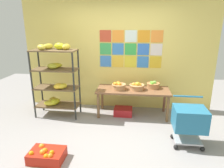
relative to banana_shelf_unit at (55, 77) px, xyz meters
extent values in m
plane|color=gray|center=(1.31, -0.99, -0.89)|extent=(9.30, 9.30, 0.00)
cube|color=#E9D064|center=(1.31, 0.69, 0.50)|extent=(4.53, 0.06, 2.79)
cube|color=#C8462B|center=(1.02, 0.65, 0.86)|extent=(0.27, 0.01, 0.27)
cube|color=orange|center=(1.32, 0.65, 0.86)|extent=(0.27, 0.01, 0.27)
cube|color=silver|center=(1.62, 0.65, 0.86)|extent=(0.27, 0.01, 0.27)
cube|color=orange|center=(1.91, 0.65, 0.86)|extent=(0.27, 0.01, 0.27)
cube|color=orange|center=(2.21, 0.65, 0.86)|extent=(0.27, 0.01, 0.27)
cube|color=green|center=(1.02, 0.65, 0.56)|extent=(0.27, 0.01, 0.27)
cube|color=#377AC6|center=(1.32, 0.65, 0.56)|extent=(0.27, 0.01, 0.27)
cube|color=green|center=(1.62, 0.65, 0.56)|extent=(0.27, 0.01, 0.27)
cube|color=blue|center=(1.91, 0.65, 0.56)|extent=(0.27, 0.01, 0.27)
cube|color=silver|center=(2.21, 0.65, 0.56)|extent=(0.27, 0.01, 0.27)
cube|color=#3B7AC7|center=(1.02, 0.65, 0.27)|extent=(0.27, 0.01, 0.27)
cube|color=gold|center=(1.32, 0.65, 0.27)|extent=(0.27, 0.01, 0.27)
cube|color=yellow|center=(1.62, 0.65, 0.27)|extent=(0.27, 0.01, 0.27)
cube|color=#3579C8|center=(1.91, 0.65, 0.27)|extent=(0.27, 0.01, 0.27)
cube|color=gold|center=(2.21, 0.65, 0.27)|extent=(0.27, 0.01, 0.27)
cylinder|color=#2A2C28|center=(-0.45, -0.21, -0.14)|extent=(0.04, 0.04, 1.50)
cylinder|color=#2A2C28|center=(0.48, -0.21, -0.14)|extent=(0.04, 0.04, 1.50)
cylinder|color=#2A2C28|center=(-0.45, 0.20, -0.14)|extent=(0.04, 0.04, 1.50)
cylinder|color=#2A2C28|center=(0.48, 0.20, -0.14)|extent=(0.04, 0.04, 1.50)
cube|color=brown|center=(0.02, 0.00, -0.64)|extent=(0.96, 0.44, 0.02)
ellipsoid|color=yellow|center=(-0.04, -0.04, -0.56)|extent=(0.23, 0.28, 0.14)
ellipsoid|color=gold|center=(-0.14, 0.04, -0.56)|extent=(0.19, 0.23, 0.15)
ellipsoid|color=yellow|center=(-0.06, 0.09, -0.58)|extent=(0.28, 0.30, 0.10)
ellipsoid|color=yellow|center=(-0.14, -0.09, -0.57)|extent=(0.27, 0.17, 0.11)
cube|color=brown|center=(0.02, 0.00, -0.23)|extent=(0.96, 0.44, 0.02)
ellipsoid|color=yellow|center=(0.20, -0.10, -0.16)|extent=(0.23, 0.25, 0.12)
ellipsoid|color=yellow|center=(0.11, -0.13, -0.15)|extent=(0.26, 0.24, 0.13)
cube|color=brown|center=(0.02, 0.00, 0.18)|extent=(0.96, 0.44, 0.02)
ellipsoid|color=yellow|center=(0.00, 0.03, 0.25)|extent=(0.24, 0.27, 0.11)
ellipsoid|color=yellow|center=(-0.03, 0.14, 0.24)|extent=(0.31, 0.19, 0.10)
ellipsoid|color=yellow|center=(-0.05, 0.00, 0.25)|extent=(0.30, 0.26, 0.12)
cube|color=brown|center=(0.02, 0.00, 0.59)|extent=(0.96, 0.44, 0.02)
ellipsoid|color=yellow|center=(-0.15, 0.11, 0.67)|extent=(0.22, 0.28, 0.12)
ellipsoid|color=yellow|center=(0.13, 0.05, 0.68)|extent=(0.28, 0.19, 0.14)
ellipsoid|color=yellow|center=(0.28, 0.03, 0.67)|extent=(0.20, 0.25, 0.12)
ellipsoid|color=gold|center=(-0.21, -0.09, 0.67)|extent=(0.26, 0.26, 0.12)
cube|color=brown|center=(1.71, 0.21, -0.29)|extent=(1.62, 0.65, 0.04)
cylinder|color=brown|center=(0.96, -0.06, -0.60)|extent=(0.06, 0.06, 0.58)
cylinder|color=brown|center=(2.46, -0.06, -0.60)|extent=(0.06, 0.06, 0.58)
cylinder|color=brown|center=(0.96, 0.47, -0.60)|extent=(0.06, 0.06, 0.58)
cylinder|color=brown|center=(2.46, 0.47, -0.60)|extent=(0.06, 0.06, 0.58)
cylinder|color=#B48050|center=(1.40, 0.16, -0.22)|extent=(0.29, 0.29, 0.11)
torus|color=#B0814E|center=(1.40, 0.16, -0.16)|extent=(0.32, 0.32, 0.03)
sphere|color=orange|center=(1.41, 0.13, -0.15)|extent=(0.10, 0.10, 0.10)
sphere|color=orange|center=(1.33, 0.13, -0.15)|extent=(0.07, 0.07, 0.07)
sphere|color=orange|center=(1.31, 0.17, -0.15)|extent=(0.08, 0.08, 0.08)
sphere|color=orange|center=(1.32, 0.13, -0.15)|extent=(0.08, 0.08, 0.08)
sphere|color=orange|center=(1.38, 0.18, -0.14)|extent=(0.09, 0.09, 0.09)
cylinder|color=#B27B48|center=(2.16, 0.34, -0.22)|extent=(0.28, 0.28, 0.11)
torus|color=#B27742|center=(2.16, 0.34, -0.16)|extent=(0.30, 0.30, 0.02)
sphere|color=#6BBC37|center=(2.16, 0.35, -0.15)|extent=(0.09, 0.09, 0.09)
sphere|color=#7AAD34|center=(2.16, 0.37, -0.15)|extent=(0.07, 0.07, 0.07)
sphere|color=#66C233|center=(2.12, 0.27, -0.15)|extent=(0.07, 0.07, 0.07)
sphere|color=#78BB4B|center=(2.19, 0.35, -0.14)|extent=(0.08, 0.08, 0.08)
sphere|color=#75B236|center=(2.16, 0.34, -0.15)|extent=(0.07, 0.07, 0.07)
sphere|color=#70B33B|center=(2.12, 0.37, -0.15)|extent=(0.07, 0.07, 0.07)
cylinder|color=#B48052|center=(1.79, 0.19, -0.22)|extent=(0.31, 0.31, 0.10)
torus|color=tan|center=(1.79, 0.19, -0.17)|extent=(0.34, 0.34, 0.03)
sphere|color=gold|center=(1.79, 0.20, -0.15)|extent=(0.09, 0.09, 0.09)
sphere|color=gold|center=(1.71, 0.19, -0.16)|extent=(0.09, 0.09, 0.09)
sphere|color=gold|center=(1.84, 0.19, -0.16)|extent=(0.09, 0.09, 0.09)
sphere|color=gold|center=(1.78, 0.20, -0.16)|extent=(0.09, 0.09, 0.09)
sphere|color=gold|center=(1.80, 0.19, -0.14)|extent=(0.11, 0.11, 0.11)
cube|color=#AF1D21|center=(1.50, 0.17, -0.81)|extent=(0.42, 0.32, 0.16)
cube|color=red|center=(0.44, -1.58, -0.81)|extent=(0.52, 0.36, 0.16)
sphere|color=orange|center=(0.54, -1.63, -0.72)|extent=(0.07, 0.07, 0.07)
sphere|color=orange|center=(0.40, -1.64, -0.72)|extent=(0.08, 0.08, 0.08)
sphere|color=orange|center=(0.25, -1.68, -0.72)|extent=(0.07, 0.07, 0.07)
sphere|color=orange|center=(0.55, -1.70, -0.72)|extent=(0.08, 0.08, 0.08)
sphere|color=orange|center=(0.31, -1.48, -0.73)|extent=(0.09, 0.09, 0.09)
sphere|color=orange|center=(0.42, -1.59, -0.73)|extent=(0.09, 0.09, 0.09)
sphere|color=orange|center=(0.49, -1.71, -0.73)|extent=(0.08, 0.08, 0.08)
sphere|color=black|center=(2.47, -1.06, -0.85)|extent=(0.08, 0.08, 0.08)
sphere|color=black|center=(2.89, -1.06, -0.85)|extent=(0.08, 0.08, 0.08)
sphere|color=black|center=(2.47, -0.72, -0.85)|extent=(0.08, 0.08, 0.08)
sphere|color=black|center=(2.89, -0.72, -0.85)|extent=(0.08, 0.08, 0.08)
cube|color=#A5A8AD|center=(2.68, -0.89, -0.79)|extent=(0.45, 0.36, 0.03)
cube|color=teal|center=(2.68, -0.89, -0.40)|extent=(0.53, 0.44, 0.37)
cylinder|color=teal|center=(2.68, -0.64, -0.09)|extent=(0.50, 0.03, 0.03)
camera|label=1|loc=(1.75, -4.07, 1.12)|focal=32.03mm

